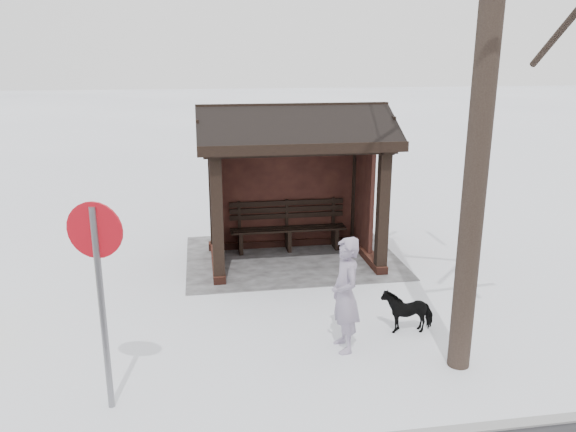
# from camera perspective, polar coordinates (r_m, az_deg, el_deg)

# --- Properties ---
(ground) EXTENTS (120.00, 120.00, 0.00)m
(ground) POSITION_cam_1_polar(r_m,az_deg,el_deg) (11.22, 0.54, -4.55)
(ground) COLOR white
(ground) RESTS_ON ground
(trampled_patch) EXTENTS (4.20, 3.20, 0.02)m
(trampled_patch) POSITION_cam_1_polar(r_m,az_deg,el_deg) (11.40, 0.37, -4.17)
(trampled_patch) COLOR gray
(trampled_patch) RESTS_ON ground
(bus_shelter) EXTENTS (3.60, 2.40, 3.09)m
(bus_shelter) POSITION_cam_1_polar(r_m,az_deg,el_deg) (10.80, 0.43, 6.56)
(bus_shelter) COLOR #3C1D16
(bus_shelter) RESTS_ON ground
(pedestrian) EXTENTS (0.43, 0.62, 1.63)m
(pedestrian) POSITION_cam_1_polar(r_m,az_deg,el_deg) (7.72, 5.84, -7.97)
(pedestrian) COLOR gray
(pedestrian) RESTS_ON ground
(dog) EXTENTS (0.74, 0.35, 0.62)m
(dog) POSITION_cam_1_polar(r_m,az_deg,el_deg) (8.60, 12.03, -9.31)
(dog) COLOR black
(dog) RESTS_ON ground
(road_sign) EXTENTS (0.61, 0.21, 2.47)m
(road_sign) POSITION_cam_1_polar(r_m,az_deg,el_deg) (6.43, -18.74, -4.65)
(road_sign) COLOR slate
(road_sign) RESTS_ON ground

